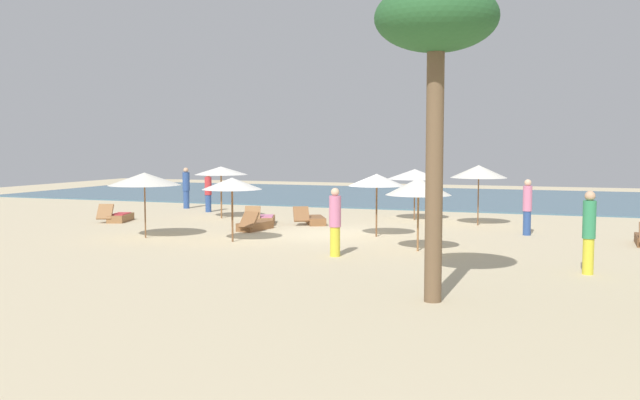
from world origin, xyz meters
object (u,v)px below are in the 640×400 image
Objects in this scene: umbrella_3 at (144,179)px; person_0 at (208,192)px; umbrella_5 at (232,184)px; person_1 at (589,231)px; umbrella_4 at (418,187)px; palm_1 at (436,29)px; person_4 at (186,188)px; umbrella_0 at (377,180)px; umbrella_2 at (221,171)px; lounger_1 at (255,225)px; lounger_3 at (119,217)px; lounger_4 at (314,220)px; umbrella_1 at (479,171)px; person_2 at (335,221)px; person_3 at (527,206)px; umbrella_6 at (415,174)px; lounger_0 at (265,219)px.

person_0 is at bearing 105.79° from umbrella_3.
umbrella_5 reaches higher than person_1.
umbrella_5 is 9.72m from person_0.
person_0 is 0.91× the size of person_1.
umbrella_3 is at bearing -178.26° from umbrella_4.
person_4 is at bearing 133.57° from palm_1.
palm_1 reaches higher than umbrella_3.
umbrella_2 reaches higher than umbrella_0.
umbrella_4 is 0.34× the size of palm_1.
person_4 is at bearing 135.67° from lounger_1.
lounger_3 is at bearing 173.78° from lounger_1.
lounger_3 is at bearing 145.93° from palm_1.
umbrella_0 is 1.16× the size of lounger_1.
umbrella_0 is at bearing -2.39° from lounger_1.
umbrella_0 is 3.18m from umbrella_4.
person_0 is at bearing 146.95° from person_1.
lounger_4 is at bearing 142.42° from person_1.
umbrella_1 is 8.43m from lounger_1.
umbrella_4 reaches higher than person_4.
person_3 is at bearing 54.10° from person_2.
umbrella_1 reaches higher than person_2.
umbrella_2 is 1.08× the size of umbrella_5.
umbrella_3 is at bearing -156.97° from person_3.
umbrella_2 is at bearing 149.86° from person_1.
umbrella_6 is (3.91, 7.93, 0.03)m from umbrella_5.
person_1 is (10.74, -4.85, 0.83)m from lounger_1.
person_4 is at bearing 149.05° from umbrella_0.
umbrella_1 is 1.09× the size of umbrella_4.
umbrella_3 is at bearing -112.37° from lounger_0.
umbrella_4 is 7.09m from palm_1.
umbrella_0 is 7.40m from umbrella_3.
umbrella_0 is at bearing -4.61° from lounger_3.
umbrella_1 reaches higher than lounger_4.
lounger_0 is 9.45m from person_3.
umbrella_5 is 0.90× the size of umbrella_6.
umbrella_6 reaches higher than lounger_3.
lounger_1 is (2.41, 3.00, -1.71)m from umbrella_3.
person_2 is (-1.87, -1.67, -0.87)m from umbrella_4.
person_4 is at bearing 135.54° from person_2.
person_1 is 1.01× the size of person_4.
lounger_0 is 5.78m from lounger_3.
umbrella_0 is at bearing 112.00° from palm_1.
umbrella_1 is at bearing 83.61° from umbrella_4.
lounger_4 is 0.96× the size of person_3.
person_0 is 13.32m from person_2.
umbrella_6 is at bearing 63.74° from umbrella_5.
person_2 is at bearing -22.04° from umbrella_5.
umbrella_3 is 12.42m from person_3.
person_2 is 0.96× the size of person_4.
umbrella_3 reaches higher than umbrella_0.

